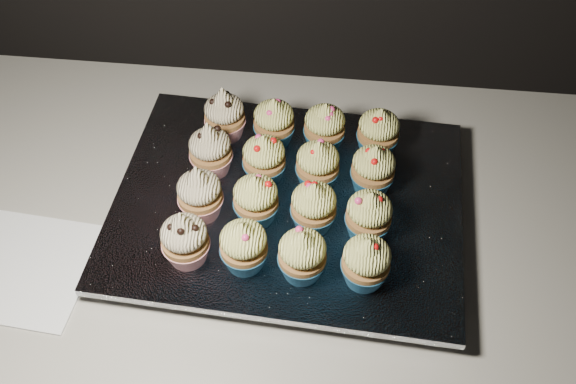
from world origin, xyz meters
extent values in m
cube|color=black|center=(0.00, 1.70, 0.43)|extent=(2.40, 0.60, 0.86)
cube|color=beige|center=(0.00, 1.70, 0.88)|extent=(2.44, 0.64, 0.04)
cube|color=white|center=(-0.16, 1.55, 0.90)|extent=(0.19, 0.19, 0.00)
cube|color=black|center=(0.19, 1.69, 0.91)|extent=(0.47, 0.37, 0.02)
cube|color=silver|center=(0.19, 1.69, 0.93)|extent=(0.51, 0.41, 0.01)
cone|color=#A61728|center=(0.06, 1.57, 0.95)|extent=(0.06, 0.06, 0.03)
ellipsoid|color=beige|center=(0.06, 1.57, 0.99)|extent=(0.06, 0.06, 0.04)
cone|color=beige|center=(0.06, 1.57, 1.02)|extent=(0.03, 0.03, 0.03)
cone|color=#1C5883|center=(0.14, 1.57, 0.95)|extent=(0.06, 0.06, 0.03)
ellipsoid|color=#F5F37C|center=(0.14, 1.57, 0.99)|extent=(0.06, 0.06, 0.04)
cone|color=#F5F37C|center=(0.14, 1.57, 1.01)|extent=(0.03, 0.03, 0.02)
cone|color=#1C5883|center=(0.22, 1.57, 0.95)|extent=(0.06, 0.06, 0.03)
ellipsoid|color=#F5F37C|center=(0.22, 1.57, 0.99)|extent=(0.06, 0.06, 0.04)
cone|color=#F5F37C|center=(0.22, 1.57, 1.01)|extent=(0.03, 0.03, 0.02)
cone|color=#1C5883|center=(0.30, 1.56, 0.95)|extent=(0.06, 0.06, 0.03)
ellipsoid|color=#F5F37C|center=(0.30, 1.56, 0.99)|extent=(0.06, 0.06, 0.04)
cone|color=#F5F37C|center=(0.30, 1.56, 1.01)|extent=(0.03, 0.03, 0.02)
cone|color=#A61728|center=(0.07, 1.65, 0.95)|extent=(0.06, 0.06, 0.03)
ellipsoid|color=beige|center=(0.07, 1.65, 0.99)|extent=(0.06, 0.06, 0.04)
cone|color=beige|center=(0.07, 1.65, 1.02)|extent=(0.03, 0.03, 0.03)
cone|color=#1C5883|center=(0.15, 1.65, 0.95)|extent=(0.06, 0.06, 0.03)
ellipsoid|color=#F5F37C|center=(0.15, 1.65, 0.99)|extent=(0.06, 0.06, 0.04)
cone|color=#F5F37C|center=(0.15, 1.65, 1.01)|extent=(0.03, 0.03, 0.02)
cone|color=#1C5883|center=(0.22, 1.65, 0.95)|extent=(0.06, 0.06, 0.03)
ellipsoid|color=#F5F37C|center=(0.22, 1.65, 0.99)|extent=(0.06, 0.06, 0.04)
cone|color=#F5F37C|center=(0.22, 1.65, 1.01)|extent=(0.03, 0.03, 0.02)
cone|color=#1C5883|center=(0.30, 1.64, 0.95)|extent=(0.06, 0.06, 0.03)
ellipsoid|color=#F5F37C|center=(0.30, 1.64, 0.99)|extent=(0.06, 0.06, 0.04)
cone|color=#F5F37C|center=(0.30, 1.64, 1.01)|extent=(0.03, 0.03, 0.02)
cone|color=#A61728|center=(0.07, 1.73, 0.95)|extent=(0.06, 0.06, 0.03)
ellipsoid|color=beige|center=(0.07, 1.73, 0.99)|extent=(0.06, 0.06, 0.04)
cone|color=beige|center=(0.07, 1.73, 1.02)|extent=(0.03, 0.03, 0.03)
cone|color=#1C5883|center=(0.15, 1.73, 0.95)|extent=(0.06, 0.06, 0.03)
ellipsoid|color=#F5F37C|center=(0.15, 1.73, 0.99)|extent=(0.06, 0.06, 0.04)
cone|color=#F5F37C|center=(0.15, 1.73, 1.01)|extent=(0.03, 0.03, 0.02)
cone|color=#1C5883|center=(0.22, 1.72, 0.95)|extent=(0.06, 0.06, 0.03)
ellipsoid|color=#F5F37C|center=(0.22, 1.72, 0.99)|extent=(0.06, 0.06, 0.04)
cone|color=#F5F37C|center=(0.22, 1.72, 1.01)|extent=(0.03, 0.03, 0.02)
cone|color=#1C5883|center=(0.30, 1.72, 0.95)|extent=(0.06, 0.06, 0.03)
ellipsoid|color=#F5F37C|center=(0.30, 1.72, 0.99)|extent=(0.06, 0.06, 0.04)
cone|color=#F5F37C|center=(0.30, 1.72, 1.01)|extent=(0.03, 0.03, 0.02)
cone|color=#A61728|center=(0.08, 1.81, 0.95)|extent=(0.06, 0.06, 0.03)
ellipsoid|color=beige|center=(0.08, 1.81, 0.99)|extent=(0.06, 0.06, 0.04)
cone|color=beige|center=(0.08, 1.81, 1.02)|extent=(0.03, 0.03, 0.03)
cone|color=#1C5883|center=(0.15, 1.80, 0.95)|extent=(0.06, 0.06, 0.03)
ellipsoid|color=#F5F37C|center=(0.15, 1.80, 0.99)|extent=(0.06, 0.06, 0.04)
cone|color=#F5F37C|center=(0.15, 1.80, 1.01)|extent=(0.03, 0.03, 0.02)
cone|color=#1C5883|center=(0.23, 1.80, 0.95)|extent=(0.06, 0.06, 0.03)
ellipsoid|color=#F5F37C|center=(0.23, 1.80, 0.99)|extent=(0.06, 0.06, 0.04)
cone|color=#F5F37C|center=(0.23, 1.80, 1.01)|extent=(0.03, 0.03, 0.02)
cone|color=#1C5883|center=(0.31, 1.80, 0.95)|extent=(0.06, 0.06, 0.03)
ellipsoid|color=#F5F37C|center=(0.31, 1.80, 0.99)|extent=(0.06, 0.06, 0.04)
cone|color=#F5F37C|center=(0.31, 1.80, 1.01)|extent=(0.03, 0.03, 0.02)
camera|label=1|loc=(0.25, 1.11, 1.64)|focal=40.00mm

